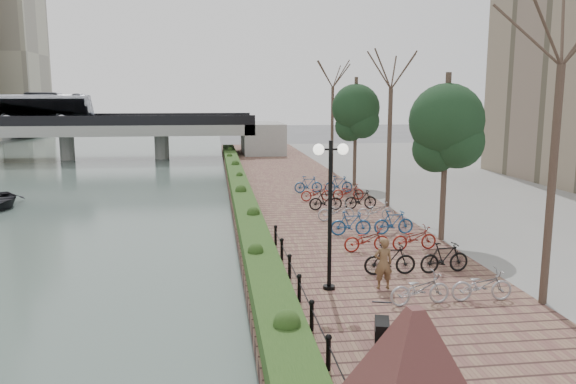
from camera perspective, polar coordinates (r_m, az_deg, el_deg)
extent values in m
plane|color=#59595B|center=(13.14, -3.15, -17.94)|extent=(220.00, 220.00, 0.00)
cube|color=brown|center=(30.08, 1.90, -1.54)|extent=(8.00, 75.00, 0.50)
cube|color=#213E16|center=(32.08, -4.83, 0.14)|extent=(1.10, 56.00, 0.60)
cylinder|color=black|center=(12.04, 4.12, -16.12)|extent=(0.10, 0.10, 0.70)
cylinder|color=black|center=(13.84, 2.42, -12.57)|extent=(0.10, 0.10, 0.70)
cylinder|color=black|center=(15.68, 1.15, -9.84)|extent=(0.10, 0.10, 0.70)
cylinder|color=black|center=(17.56, 0.16, -7.68)|extent=(0.10, 0.10, 0.70)
cylinder|color=black|center=(19.46, -0.63, -5.94)|extent=(0.10, 0.10, 0.70)
cylinder|color=black|center=(21.38, -1.27, -4.51)|extent=(0.10, 0.10, 0.70)
cylinder|color=black|center=(16.21, 4.28, -2.47)|extent=(0.12, 0.12, 4.37)
cylinder|color=black|center=(15.92, 4.37, 4.35)|extent=(0.70, 0.06, 0.06)
sphere|color=white|center=(15.85, 3.13, 4.34)|extent=(0.32, 0.32, 0.32)
sphere|color=white|center=(15.99, 5.60, 4.35)|extent=(0.32, 0.32, 0.32)
imported|color=brown|center=(16.79, 9.66, -7.15)|extent=(0.57, 0.39, 1.54)
imported|color=#9E9DA1|center=(15.84, 13.21, -9.52)|extent=(0.60, 1.71, 0.90)
imported|color=black|center=(18.16, 10.32, -6.76)|extent=(0.47, 1.66, 1.00)
imported|color=maroon|center=(20.57, 8.11, -4.90)|extent=(0.60, 1.72, 0.90)
imported|color=navy|center=(23.00, 6.38, -3.18)|extent=(0.47, 1.66, 1.00)
imported|color=#9E9DA1|center=(25.48, 4.98, -2.00)|extent=(0.60, 1.71, 0.90)
imported|color=black|center=(27.97, 3.84, -0.84)|extent=(0.47, 1.66, 1.00)
imported|color=maroon|center=(30.49, 2.88, -0.05)|extent=(0.60, 1.72, 0.90)
imported|color=navy|center=(33.01, 2.07, 0.79)|extent=(0.47, 1.66, 1.00)
imported|color=#9E9DA1|center=(16.54, 19.12, -8.97)|extent=(0.60, 1.71, 0.90)
imported|color=black|center=(18.77, 15.59, -6.42)|extent=(0.47, 1.66, 1.00)
imported|color=maroon|center=(21.12, 12.83, -4.66)|extent=(0.60, 1.72, 0.90)
imported|color=navy|center=(23.49, 10.65, -3.01)|extent=(0.47, 1.66, 1.00)
imported|color=#9E9DA1|center=(25.93, 8.87, -1.88)|extent=(0.60, 1.71, 0.90)
imported|color=black|center=(28.37, 7.40, -0.75)|extent=(0.47, 1.66, 1.00)
imported|color=maroon|center=(30.86, 6.17, 0.02)|extent=(0.60, 1.72, 0.90)
imported|color=navy|center=(33.36, 5.12, 0.85)|extent=(0.47, 1.66, 1.00)
cube|color=gray|center=(58.44, -21.63, 5.95)|extent=(36.00, 8.00, 1.00)
cube|color=black|center=(54.63, -22.68, 6.67)|extent=(36.00, 0.15, 0.90)
cube|color=black|center=(62.19, -20.82, 7.06)|extent=(36.00, 0.15, 0.90)
cylinder|color=gray|center=(58.56, -21.53, 4.24)|extent=(1.40, 1.40, 2.50)
cylinder|color=gray|center=(57.05, -12.70, 4.55)|extent=(1.40, 1.40, 2.50)
imported|color=white|center=(59.13, -24.48, 7.74)|extent=(2.52, 10.77, 3.00)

